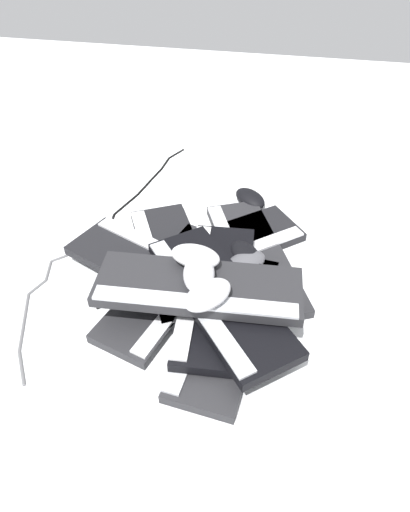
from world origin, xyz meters
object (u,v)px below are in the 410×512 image
(mouse_3, at_px, (208,295))
(mouse_6, at_px, (199,274))
(keyboard_0, at_px, (223,247))
(keyboard_8, at_px, (198,288))
(keyboard_7, at_px, (151,267))
(keyboard_3, at_px, (225,323))
(keyboard_1, at_px, (173,261))
(keyboard_5, at_px, (216,290))
(mouse_2, at_px, (246,256))
(keyboard_4, at_px, (253,256))
(mouse_4, at_px, (175,261))
(mouse_5, at_px, (195,256))
(mouse_0, at_px, (250,198))
(keyboard_2, at_px, (171,287))
(mouse_1, at_px, (246,263))
(keyboard_6, at_px, (218,296))

(mouse_3, distance_m, mouse_6, 0.06)
(keyboard_0, distance_m, keyboard_8, 0.26)
(keyboard_7, bearing_deg, keyboard_3, -119.82)
(keyboard_1, height_order, keyboard_5, keyboard_5)
(mouse_2, bearing_deg, keyboard_4, -57.87)
(keyboard_3, height_order, keyboard_7, keyboard_7)
(mouse_3, height_order, mouse_6, same)
(mouse_2, bearing_deg, mouse_4, 69.98)
(mouse_2, relative_size, mouse_5, 1.00)
(keyboard_3, xyz_separation_m, mouse_2, (0.19, -0.02, 0.04))
(mouse_2, xyz_separation_m, mouse_4, (-0.05, 0.17, 0.00))
(keyboard_5, height_order, mouse_2, mouse_2)
(mouse_0, bearing_deg, keyboard_8, -53.30)
(keyboard_8, distance_m, mouse_3, 0.07)
(keyboard_8, xyz_separation_m, mouse_2, (0.18, -0.08, -0.05))
(keyboard_7, xyz_separation_m, mouse_6, (-0.10, -0.14, 0.10))
(keyboard_0, height_order, keyboard_3, same)
(keyboard_1, relative_size, keyboard_5, 1.03)
(keyboard_0, xyz_separation_m, mouse_2, (-0.06, -0.07, 0.04))
(keyboard_4, bearing_deg, mouse_0, 8.15)
(keyboard_7, distance_m, mouse_3, 0.25)
(keyboard_2, height_order, keyboard_4, same)
(keyboard_8, bearing_deg, mouse_1, -29.28)
(keyboard_8, bearing_deg, keyboard_5, -28.13)
(keyboard_1, relative_size, keyboard_3, 1.01)
(keyboard_4, bearing_deg, keyboard_2, 128.67)
(keyboard_7, relative_size, mouse_3, 4.21)
(keyboard_5, distance_m, keyboard_6, 0.05)
(keyboard_2, bearing_deg, keyboard_6, -117.30)
(keyboard_4, distance_m, mouse_3, 0.31)
(keyboard_3, bearing_deg, keyboard_6, 43.53)
(keyboard_8, bearing_deg, keyboard_4, -24.17)
(mouse_4, bearing_deg, keyboard_0, -124.52)
(mouse_3, distance_m, mouse_5, 0.12)
(keyboard_0, relative_size, keyboard_7, 0.95)
(keyboard_7, relative_size, mouse_5, 4.21)
(keyboard_4, bearing_deg, mouse_5, 144.53)
(keyboard_1, xyz_separation_m, mouse_3, (-0.22, -0.13, 0.13))
(mouse_3, bearing_deg, keyboard_4, -156.82)
(keyboard_5, distance_m, mouse_3, 0.14)
(keyboard_6, xyz_separation_m, keyboard_7, (0.09, 0.18, -0.03))
(mouse_5, bearing_deg, mouse_4, 142.58)
(keyboard_1, bearing_deg, keyboard_8, -148.70)
(keyboard_1, bearing_deg, mouse_6, -147.50)
(keyboard_3, distance_m, mouse_0, 0.48)
(keyboard_3, height_order, keyboard_8, keyboard_8)
(keyboard_0, xyz_separation_m, mouse_5, (-0.18, 0.03, 0.13))
(keyboard_3, relative_size, mouse_0, 4.14)
(keyboard_3, height_order, mouse_2, mouse_2)
(mouse_1, distance_m, mouse_5, 0.17)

